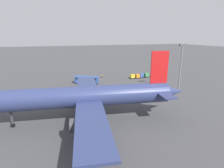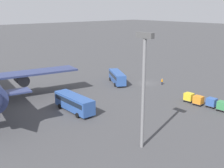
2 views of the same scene
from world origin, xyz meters
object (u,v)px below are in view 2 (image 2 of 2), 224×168
at_px(shuttle_bus_far, 74,102).
at_px(cargo_cart_green, 222,106).
at_px(cargo_cart_orange, 198,100).
at_px(cargo_cart_blue, 212,102).
at_px(shuttle_bus_near, 117,77).
at_px(worker_person, 162,82).
at_px(cargo_cart_yellow, 189,97).

distance_m(shuttle_bus_far, cargo_cart_green, 30.35).
relative_size(shuttle_bus_far, cargo_cart_orange, 5.23).
relative_size(shuttle_bus_far, cargo_cart_blue, 5.23).
bearing_deg(shuttle_bus_near, worker_person, -109.86).
relative_size(cargo_cart_green, cargo_cart_yellow, 1.00).
height_order(shuttle_bus_near, cargo_cart_orange, shuttle_bus_near).
distance_m(shuttle_bus_far, cargo_cart_blue, 28.97).
distance_m(shuttle_bus_near, worker_person, 12.46).
xyz_separation_m(shuttle_bus_far, cargo_cart_green, (-19.88, -22.91, -0.82)).
xyz_separation_m(shuttle_bus_far, worker_person, (1.25, -29.62, -1.14)).
xyz_separation_m(worker_person, cargo_cart_blue, (-18.50, 6.37, 0.32)).
bearing_deg(cargo_cart_blue, cargo_cart_yellow, 5.86).
xyz_separation_m(shuttle_bus_near, cargo_cart_orange, (-25.20, -0.93, -0.74)).
distance_m(cargo_cart_blue, cargo_cart_orange, 2.78).
xyz_separation_m(shuttle_bus_near, cargo_cart_blue, (-27.83, -1.83, -0.74)).
height_order(cargo_cart_blue, cargo_cart_yellow, same).
relative_size(shuttle_bus_near, worker_person, 5.85).
bearing_deg(worker_person, cargo_cart_green, 162.39).
bearing_deg(shuttle_bus_far, cargo_cart_orange, -121.84).
distance_m(shuttle_bus_near, cargo_cart_green, 30.50).
height_order(shuttle_bus_far, cargo_cart_yellow, shuttle_bus_far).
bearing_deg(cargo_cart_green, shuttle_bus_far, 49.05).
relative_size(shuttle_bus_far, worker_person, 6.25).
distance_m(cargo_cart_blue, cargo_cart_yellow, 5.29).
xyz_separation_m(cargo_cart_green, cargo_cart_yellow, (7.90, 0.20, 0.00)).
relative_size(cargo_cart_orange, cargo_cart_yellow, 1.00).
bearing_deg(cargo_cart_blue, cargo_cart_green, 172.61).
relative_size(shuttle_bus_near, cargo_cart_orange, 4.89).
distance_m(cargo_cart_green, cargo_cart_yellow, 7.90).
relative_size(shuttle_bus_near, cargo_cart_blue, 4.89).
xyz_separation_m(shuttle_bus_near, cargo_cart_green, (-30.46, -1.49, -0.74)).
height_order(worker_person, cargo_cart_blue, cargo_cart_blue).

